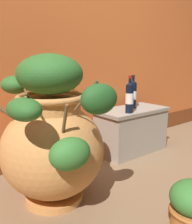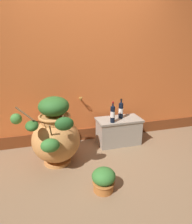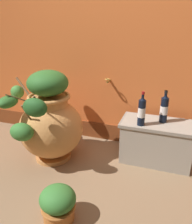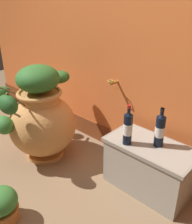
% 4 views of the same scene
% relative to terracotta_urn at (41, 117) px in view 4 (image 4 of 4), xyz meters
% --- Properties ---
extents(ground_plane, '(7.00, 7.00, 0.00)m').
position_rel_terracotta_urn_xyz_m(ground_plane, '(0.49, -0.53, -0.41)').
color(ground_plane, '#896B4C').
extents(back_wall, '(4.40, 0.33, 2.60)m').
position_rel_terracotta_urn_xyz_m(back_wall, '(0.49, 0.67, 0.88)').
color(back_wall, '#D6662D').
rests_on(back_wall, ground_plane).
extents(terracotta_urn, '(0.85, 0.82, 0.91)m').
position_rel_terracotta_urn_xyz_m(terracotta_urn, '(0.00, 0.00, 0.00)').
color(terracotta_urn, '#D68E4C').
rests_on(terracotta_urn, ground_plane).
extents(stone_ledge, '(0.70, 0.37, 0.42)m').
position_rel_terracotta_urn_xyz_m(stone_ledge, '(1.00, 0.29, -0.19)').
color(stone_ledge, '#9E9384').
rests_on(stone_ledge, ground_plane).
extents(wine_bottle_left, '(0.07, 0.07, 0.31)m').
position_rel_terracotta_urn_xyz_m(wine_bottle_left, '(1.04, 0.33, 0.14)').
color(wine_bottle_left, black).
rests_on(wine_bottle_left, stone_ledge).
extents(wine_bottle_middle, '(0.07, 0.07, 0.32)m').
position_rel_terracotta_urn_xyz_m(wine_bottle_middle, '(0.85, 0.19, 0.15)').
color(wine_bottle_middle, black).
rests_on(wine_bottle_middle, stone_ledge).
extents(potted_shrub, '(0.26, 0.25, 0.27)m').
position_rel_terracotta_urn_xyz_m(potted_shrub, '(0.44, -0.69, -0.28)').
color(potted_shrub, '#C17033').
rests_on(potted_shrub, ground_plane).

